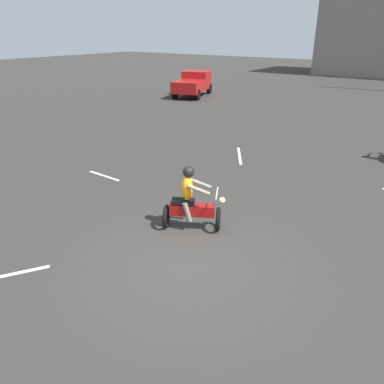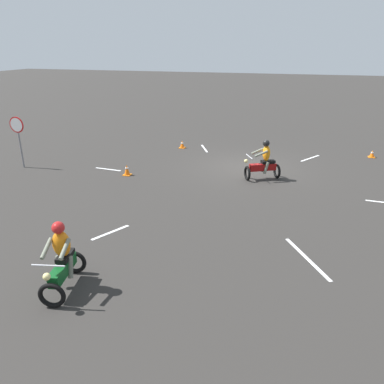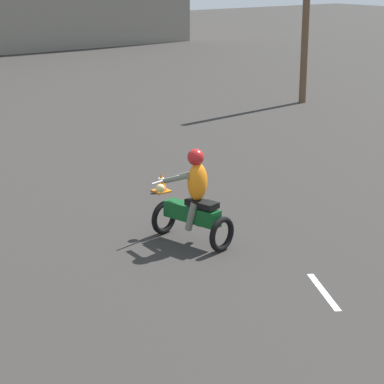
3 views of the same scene
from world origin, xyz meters
The scene contains 6 objects.
ground_plane centered at (0.00, 0.00, 0.00)m, with size 120.00×120.00×0.00m, color #2D2B28.
motorcycle_rider_foreground centered at (-0.89, 1.35, 0.73)m, with size 1.52×1.20×1.66m.
pickup_truck centered at (-12.58, 18.01, 0.93)m, with size 3.08×4.52×1.73m.
lane_stripe_nw centered at (-2.73, 7.27, 0.00)m, with size 0.10×2.16×0.01m, color silver.
lane_stripe_w centered at (-5.45, 2.63, 0.00)m, with size 0.10×1.48×0.01m, color silver.
lane_stripe_sw centered at (-2.79, -2.39, 0.00)m, with size 0.10×1.57×0.01m, color silver.
Camera 1 is at (3.92, -5.39, 4.60)m, focal length 35.00 mm.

